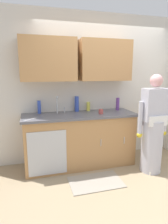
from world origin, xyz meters
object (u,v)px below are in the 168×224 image
at_px(sink, 61,116).
at_px(bottle_dish_liquid, 88,106).
at_px(person_at_sink, 153,132).
at_px(bottle_soap, 77,104).
at_px(cup_by_sink, 101,112).
at_px(bottle_cleaner_spray, 118,104).
at_px(bottle_water_tall, 39,107).
at_px(knife_on_counter, 30,120).

distance_m(sink, bottle_dish_liquid, 0.60).
distance_m(person_at_sink, bottle_soap, 1.40).
xyz_separation_m(sink, person_at_sink, (1.43, -0.56, -0.23)).
distance_m(sink, cup_by_sink, 0.69).
bearing_deg(bottle_cleaner_spray, sink, -172.99).
relative_size(bottle_cleaner_spray, bottle_water_tall, 1.04).
height_order(bottle_dish_liquid, cup_by_sink, bottle_dish_liquid).
bearing_deg(sink, bottle_water_tall, 148.38).
bearing_deg(bottle_soap, bottle_water_tall, -178.69).
distance_m(bottle_cleaner_spray, cup_by_sink, 0.50).
bearing_deg(knife_on_counter, bottle_water_tall, -152.68).
distance_m(person_at_sink, knife_on_counter, 1.98).
bearing_deg(knife_on_counter, person_at_sink, 128.27).
relative_size(bottle_dish_liquid, knife_on_counter, 0.68).
distance_m(bottle_soap, bottle_cleaner_spray, 0.78).
distance_m(bottle_soap, bottle_dish_liquid, 0.23).
height_order(bottle_water_tall, knife_on_counter, bottle_water_tall).
xyz_separation_m(cup_by_sink, knife_on_counter, (-1.19, -0.10, -0.04)).
distance_m(person_at_sink, bottle_water_tall, 1.96).
relative_size(bottle_soap, knife_on_counter, 1.16).
xyz_separation_m(person_at_sink, cup_by_sink, (-0.75, 0.44, 0.29)).
height_order(sink, knife_on_counter, sink).
relative_size(bottle_cleaner_spray, knife_on_counter, 0.98).
relative_size(bottle_cleaner_spray, cup_by_sink, 2.79).
distance_m(bottle_cleaner_spray, bottle_water_tall, 1.45).
bearing_deg(bottle_water_tall, bottle_cleaner_spray, -2.91).
relative_size(person_at_sink, bottle_dish_liquid, 9.94).
height_order(person_at_sink, bottle_cleaner_spray, person_at_sink).
bearing_deg(cup_by_sink, knife_on_counter, -175.01).
bearing_deg(person_at_sink, sink, 158.72).
bearing_deg(bottle_cleaner_spray, bottle_water_tall, 177.09).
distance_m(bottle_soap, cup_by_sink, 0.50).
distance_m(bottle_soap, bottle_water_tall, 0.68).
height_order(person_at_sink, bottle_water_tall, person_at_sink).
xyz_separation_m(person_at_sink, bottle_soap, (-1.09, 0.78, 0.39)).
height_order(sink, bottle_cleaner_spray, sink).
xyz_separation_m(person_at_sink, knife_on_counter, (-1.93, 0.34, 0.25)).
bearing_deg(bottle_water_tall, person_at_sink, -23.42).
distance_m(bottle_dish_liquid, knife_on_counter, 1.15).
relative_size(bottle_water_tall, bottle_dish_liquid, 1.38).
relative_size(person_at_sink, knife_on_counter, 6.75).
bearing_deg(sink, bottle_soap, 34.01).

